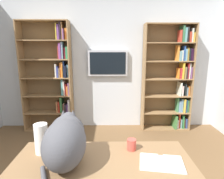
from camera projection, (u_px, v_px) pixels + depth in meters
name	position (u px, v px, depth m)	size (l,w,h in m)	color
wall_back	(107.00, 61.00, 3.79)	(4.52, 0.06, 2.70)	silver
bookshelf_left	(173.00, 78.00, 3.70)	(0.94, 0.28, 2.04)	#937047
bookshelf_right	(53.00, 78.00, 3.67)	(0.94, 0.28, 2.09)	#937047
wall_mounted_tv	(108.00, 63.00, 3.71)	(0.76, 0.07, 0.49)	#B7B7BC
desk	(103.00, 177.00, 1.47)	(1.41, 0.67, 0.73)	olive
cat	(65.00, 140.00, 1.42)	(0.33, 0.59, 0.39)	#4C4C51
open_binder	(162.00, 163.00, 1.46)	(0.36, 0.27, 0.02)	white
paper_towel_roll	(41.00, 139.00, 1.59)	(0.11, 0.11, 0.26)	white
coffee_mug	(132.00, 145.00, 1.65)	(0.08, 0.08, 0.10)	#D84C3F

